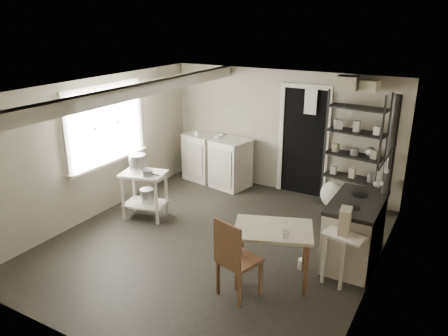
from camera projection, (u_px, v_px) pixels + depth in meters
The scene contains 31 objects.
floor at pixel (214, 243), 6.55m from camera, with size 5.00×5.00×0.00m, color black.
ceiling at pixel (213, 89), 5.78m from camera, with size 5.00×5.00×0.00m, color silver.
wall_back at pixel (281, 132), 8.22m from camera, with size 4.50×0.02×2.30m, color #A59F8D.
wall_front at pixel (78, 249), 4.12m from camera, with size 4.50×0.02×2.30m, color #A59F8D.
wall_left at pixel (97, 148), 7.21m from camera, with size 0.02×5.00×2.30m, color #A59F8D.
wall_right at pixel (378, 203), 5.12m from camera, with size 0.02×5.00×2.30m, color #A59F8D.
window at pixel (105, 125), 7.25m from camera, with size 0.12×1.76×1.28m, color silver, non-canonical shape.
doorway at pixel (303, 143), 8.04m from camera, with size 0.96×0.10×2.08m, color silver, non-canonical shape.
ceiling_beam at pixel (143, 90), 6.37m from camera, with size 0.18×5.00×0.18m, color silver, non-canonical shape.
wallpaper_panel at pixel (377, 203), 5.13m from camera, with size 0.01×5.00×2.30m, color #B8A995, non-canonical shape.
utensil_rail at pixel (386, 156), 5.51m from camera, with size 0.06×1.20×0.44m, color #ADADAF, non-canonical shape.
prep_table at pixel (145, 195), 7.26m from camera, with size 0.70×0.50×0.80m, color silver, non-canonical shape.
stockpot at pixel (138, 163), 7.13m from camera, with size 0.28×0.28×0.30m, color #ADADAF.
saucepan at pixel (147, 173), 6.96m from camera, with size 0.18×0.18×0.10m, color #ADADAF.
bucket at pixel (147, 196), 7.25m from camera, with size 0.23×0.23×0.25m, color #ADADAF.
base_cabinets at pixel (216, 161), 8.76m from camera, with size 1.46×0.63×0.96m, color beige, non-canonical shape.
mixing_bowl at pixel (218, 138), 8.56m from camera, with size 0.25×0.25×0.06m, color white.
counter_cup at pixel (197, 136), 8.64m from camera, with size 0.12×0.12×0.09m, color white.
shelf_rack at pixel (354, 156), 7.46m from camera, with size 0.98×0.38×2.07m, color black, non-canonical shape.
shelf_jar at pixel (339, 129), 7.49m from camera, with size 0.09×0.09×0.21m, color white.
storage_box_a at pixel (346, 94), 7.16m from camera, with size 0.33×0.29×0.23m, color #BDB698.
storage_box_b at pixel (369, 96), 7.08m from camera, with size 0.27×0.26×0.18m, color #BDB698.
stove at pixel (354, 232), 5.93m from camera, with size 0.64×1.15×0.91m, color beige, non-canonical shape.
stovepipe at pixel (392, 146), 5.78m from camera, with size 0.11×0.11×1.46m, color black, non-canonical shape.
side_ledge at pixel (342, 259), 5.31m from camera, with size 0.49×0.26×0.76m, color silver, non-canonical shape.
oats_box at pixel (346, 214), 5.16m from camera, with size 0.13×0.21×0.32m, color #BDB698.
work_table at pixel (272, 253), 5.53m from camera, with size 0.97×0.68×0.74m, color beige, non-canonical shape.
table_cup at pixel (285, 232), 5.16m from camera, with size 0.09×0.09×0.09m, color white.
chair at pixel (239, 259), 5.19m from camera, with size 0.43×0.45×1.03m, color brown, non-canonical shape.
flour_sack at pixel (332, 194), 7.70m from camera, with size 0.40×0.34×0.48m, color white.
floor_crock at pixel (302, 264), 5.86m from camera, with size 0.11×0.11×0.14m, color white.
Camera 1 is at (2.98, -4.98, 3.25)m, focal length 35.00 mm.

